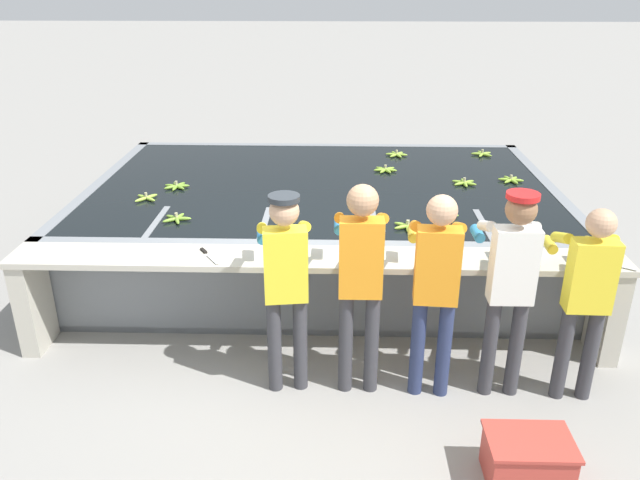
% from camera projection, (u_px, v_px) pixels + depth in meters
% --- Properties ---
extents(ground_plane, '(80.00, 80.00, 0.00)m').
position_uv_depth(ground_plane, '(316.00, 364.00, 5.27)').
color(ground_plane, gray).
rests_on(ground_plane, ground).
extents(wash_tank, '(5.09, 3.43, 0.90)m').
position_uv_depth(wash_tank, '(322.00, 222.00, 7.06)').
color(wash_tank, gray).
rests_on(wash_tank, ground).
extents(work_ledge, '(5.09, 0.45, 0.90)m').
position_uv_depth(work_ledge, '(317.00, 283.00, 5.21)').
color(work_ledge, '#B7B2A3').
rests_on(work_ledge, ground).
extents(worker_0, '(0.47, 0.73, 1.62)m').
position_uv_depth(worker_0, '(286.00, 275.00, 4.62)').
color(worker_0, '#38383D').
rests_on(worker_0, ground).
extents(worker_1, '(0.40, 0.71, 1.70)m').
position_uv_depth(worker_1, '(360.00, 271.00, 4.59)').
color(worker_1, '#38383D').
rests_on(worker_1, ground).
extents(worker_2, '(0.44, 0.72, 1.64)m').
position_uv_depth(worker_2, '(436.00, 279.00, 4.56)').
color(worker_2, navy).
rests_on(worker_2, ground).
extents(worker_3, '(0.41, 0.72, 1.65)m').
position_uv_depth(worker_3, '(511.00, 276.00, 4.56)').
color(worker_3, '#38383D').
rests_on(worker_3, ground).
extents(worker_4, '(0.41, 0.71, 1.56)m').
position_uv_depth(worker_4, '(587.00, 289.00, 4.54)').
color(worker_4, '#38383D').
rests_on(worker_4, ground).
extents(banana_bunch_floating_0, '(0.27, 0.28, 0.08)m').
position_uv_depth(banana_bunch_floating_0, '(408.00, 226.00, 5.69)').
color(banana_bunch_floating_0, '#8CB738').
rests_on(banana_bunch_floating_0, wash_tank).
extents(banana_bunch_floating_1, '(0.27, 0.28, 0.08)m').
position_uv_depth(banana_bunch_floating_1, '(176.00, 218.00, 5.86)').
color(banana_bunch_floating_1, '#75A333').
rests_on(banana_bunch_floating_1, wash_tank).
extents(banana_bunch_floating_2, '(0.28, 0.27, 0.08)m').
position_uv_depth(banana_bunch_floating_2, '(396.00, 154.00, 7.92)').
color(banana_bunch_floating_2, '#93BC3D').
rests_on(banana_bunch_floating_2, wash_tank).
extents(banana_bunch_floating_3, '(0.25, 0.25, 0.08)m').
position_uv_depth(banana_bunch_floating_3, '(146.00, 198.00, 6.39)').
color(banana_bunch_floating_3, '#9EC642').
rests_on(banana_bunch_floating_3, wash_tank).
extents(banana_bunch_floating_4, '(0.27, 0.27, 0.08)m').
position_uv_depth(banana_bunch_floating_4, '(446.00, 217.00, 5.89)').
color(banana_bunch_floating_4, '#93BC3D').
rests_on(banana_bunch_floating_4, wash_tank).
extents(banana_bunch_floating_5, '(0.28, 0.28, 0.08)m').
position_uv_depth(banana_bunch_floating_5, '(176.00, 186.00, 6.74)').
color(banana_bunch_floating_5, '#75A333').
rests_on(banana_bunch_floating_5, wash_tank).
extents(banana_bunch_floating_6, '(0.27, 0.28, 0.08)m').
position_uv_depth(banana_bunch_floating_6, '(482.00, 154.00, 7.94)').
color(banana_bunch_floating_6, '#93BC3D').
rests_on(banana_bunch_floating_6, wash_tank).
extents(banana_bunch_floating_7, '(0.28, 0.28, 0.08)m').
position_uv_depth(banana_bunch_floating_7, '(385.00, 170.00, 7.31)').
color(banana_bunch_floating_7, '#8CB738').
rests_on(banana_bunch_floating_7, wash_tank).
extents(banana_bunch_floating_8, '(0.28, 0.28, 0.08)m').
position_uv_depth(banana_bunch_floating_8, '(511.00, 180.00, 6.95)').
color(banana_bunch_floating_8, '#8CB738').
rests_on(banana_bunch_floating_8, wash_tank).
extents(banana_bunch_floating_9, '(0.26, 0.28, 0.08)m').
position_uv_depth(banana_bunch_floating_9, '(464.00, 183.00, 6.85)').
color(banana_bunch_floating_9, '#8CB738').
rests_on(banana_bunch_floating_9, wash_tank).
extents(knife_0, '(0.31, 0.22, 0.02)m').
position_uv_depth(knife_0, '(606.00, 263.00, 4.98)').
color(knife_0, silver).
rests_on(knife_0, work_ledge).
extents(knife_1, '(0.22, 0.31, 0.02)m').
position_uv_depth(knife_1, '(207.00, 254.00, 5.14)').
color(knife_1, silver).
rests_on(knife_1, work_ledge).
extents(crate, '(0.55, 0.39, 0.32)m').
position_uv_depth(crate, '(527.00, 459.00, 4.01)').
color(crate, '#B73D33').
rests_on(crate, ground).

